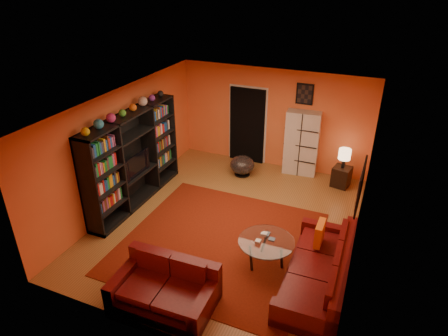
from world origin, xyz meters
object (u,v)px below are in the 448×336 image
at_px(coffee_table, 266,243).
at_px(loveseat, 166,287).
at_px(entertainment_unit, 134,159).
at_px(table_lamp, 345,155).
at_px(storage_cabinet, 301,143).
at_px(bowl_chair, 242,165).
at_px(sofa, 322,271).
at_px(side_table, 341,177).
at_px(tv, 134,164).

bearing_deg(coffee_table, loveseat, -129.22).
relative_size(entertainment_unit, loveseat, 1.82).
xyz_separation_m(entertainment_unit, table_lamp, (4.20, 2.51, -0.21)).
height_order(storage_cabinet, bowl_chair, storage_cabinet).
bearing_deg(bowl_chair, sofa, -50.16).
bearing_deg(entertainment_unit, side_table, 30.91).
bearing_deg(side_table, coffee_table, -103.27).
distance_m(bowl_chair, table_lamp, 2.52).
bearing_deg(coffee_table, entertainment_unit, 164.34).
distance_m(tv, storage_cabinet, 4.19).
bearing_deg(storage_cabinet, tv, -141.66).
height_order(tv, sofa, tv).
bearing_deg(table_lamp, side_table, 63.43).
height_order(entertainment_unit, side_table, entertainment_unit).
xyz_separation_m(tv, coffee_table, (3.33, -0.88, -0.51)).
relative_size(sofa, side_table, 4.88).
height_order(sofa, loveseat, same).
bearing_deg(coffee_table, table_lamp, 76.73).
bearing_deg(sofa, table_lamp, 92.27).
bearing_deg(bowl_chair, loveseat, -84.78).
height_order(bowl_chair, table_lamp, table_lamp).
bearing_deg(sofa, tv, 165.94).
relative_size(tv, storage_cabinet, 0.52).
height_order(entertainment_unit, sofa, entertainment_unit).
bearing_deg(sofa, entertainment_unit, 165.23).
relative_size(coffee_table, table_lamp, 2.08).
relative_size(side_table, table_lamp, 1.04).
height_order(entertainment_unit, tv, entertainment_unit).
height_order(loveseat, storage_cabinet, storage_cabinet).
height_order(bowl_chair, side_table, bowl_chair).
height_order(sofa, side_table, sofa).
xyz_separation_m(loveseat, coffee_table, (1.20, 1.46, 0.18)).
relative_size(entertainment_unit, coffee_table, 2.99).
xyz_separation_m(entertainment_unit, sofa, (4.42, -1.07, -0.77)).
relative_size(tv, table_lamp, 1.79).
xyz_separation_m(storage_cabinet, side_table, (1.10, -0.29, -0.58)).
xyz_separation_m(entertainment_unit, bowl_chair, (1.78, 2.10, -0.77)).
height_order(loveseat, side_table, loveseat).
bearing_deg(entertainment_unit, sofa, -13.56).
height_order(tv, table_lamp, tv).
height_order(sofa, coffee_table, sofa).
xyz_separation_m(tv, bowl_chair, (1.73, 2.17, -0.69)).
relative_size(bowl_chair, side_table, 1.26).
distance_m(entertainment_unit, side_table, 4.96).
bearing_deg(loveseat, table_lamp, -23.99).
relative_size(sofa, coffee_table, 2.43).
distance_m(tv, loveseat, 3.25).
distance_m(tv, side_table, 4.94).
xyz_separation_m(tv, sofa, (4.37, -1.00, -0.69)).
relative_size(coffee_table, storage_cabinet, 0.60).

